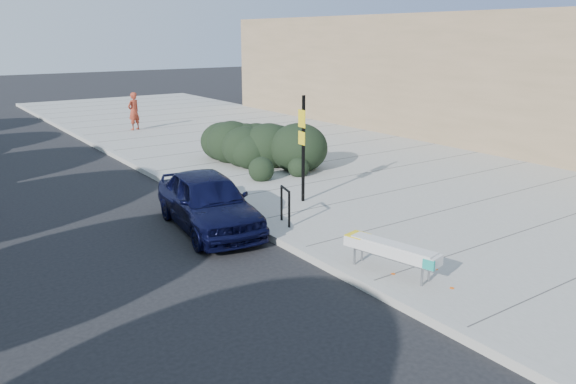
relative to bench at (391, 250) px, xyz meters
name	(u,v)px	position (x,y,z in m)	size (l,w,h in m)	color
ground	(301,255)	(-0.60, 1.92, -0.59)	(120.00, 120.00, 0.00)	black
sidewalk_near	(348,168)	(5.00, 6.92, -0.52)	(11.20, 50.00, 0.15)	gray
curb_near	(193,195)	(-0.60, 6.92, -0.51)	(0.22, 50.00, 0.17)	#9E9E99
building_near	(557,81)	(13.40, 4.92, 2.06)	(6.00, 36.00, 5.00)	#766347
bench	(391,250)	(0.00, 0.00, 0.00)	(0.79, 1.91, 0.56)	gray
bike_rack	(285,202)	(0.00, 3.36, 0.07)	(0.20, 0.57, 0.85)	black
sign_post	(303,143)	(1.40, 4.59, 1.10)	(0.11, 0.32, 2.73)	black
hedge	(256,140)	(2.69, 8.92, 0.38)	(2.20, 4.39, 1.65)	black
sedan_navy	(208,201)	(-1.40, 4.43, 0.07)	(1.57, 3.90, 1.33)	black
pedestrian	(134,111)	(1.86, 18.02, 0.40)	(0.61, 0.40, 1.69)	maroon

